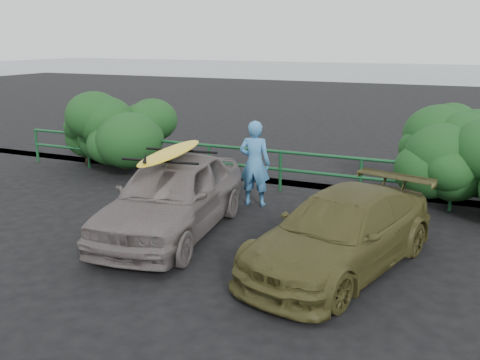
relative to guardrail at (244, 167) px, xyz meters
The scene contains 10 objects.
ground 5.03m from the guardrail, 90.00° to the right, with size 80.00×80.00×0.00m, color black.
ocean 55.00m from the guardrail, 90.00° to the left, with size 200.00×200.00×0.00m, color slate.
guardrail is the anchor object (origin of this frame).
shrub_left 4.84m from the guardrail, behind, with size 3.20×2.40×2.02m, color #19441A, non-canonical shape.
shrub_right 5.05m from the guardrail, ahead, with size 3.20×2.40×2.11m, color #19441A, non-canonical shape.
sedan 3.72m from the guardrail, 88.12° to the right, with size 1.81×4.49×1.53m, color #665D5B.
olive_vehicle 5.32m from the guardrail, 48.67° to the right, with size 1.77×4.35×1.26m, color #45421E.
man 1.65m from the guardrail, 57.18° to the right, with size 0.71×0.47×1.95m, color #3D7FB9.
roof_rack 3.85m from the guardrail, 88.12° to the right, with size 1.51×1.06×0.05m, color black, non-canonical shape.
surfboard 3.87m from the guardrail, 88.12° to the right, with size 0.54×2.62×0.08m, color gold.
Camera 1 is at (5.39, -7.22, 3.70)m, focal length 40.00 mm.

